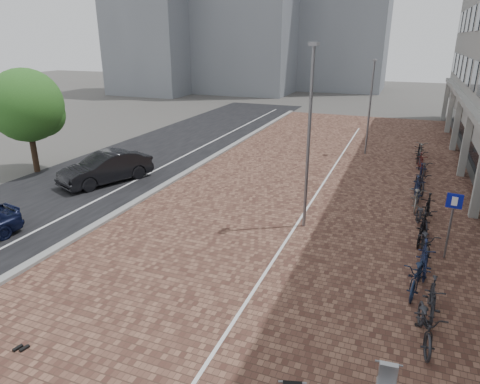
# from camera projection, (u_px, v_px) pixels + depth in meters

# --- Properties ---
(ground) EXTENTS (140.00, 140.00, 0.00)m
(ground) POSITION_uv_depth(u_px,v_px,m) (162.00, 304.00, 11.87)
(ground) COLOR #474442
(ground) RESTS_ON ground
(plaza_brick) EXTENTS (14.50, 42.00, 0.04)m
(plaza_brick) POSITION_uv_depth(u_px,v_px,m) (319.00, 183.00, 21.67)
(plaza_brick) COLOR brown
(plaza_brick) RESTS_ON ground
(street_asphalt) EXTENTS (8.00, 50.00, 0.03)m
(street_asphalt) POSITION_uv_depth(u_px,v_px,m) (137.00, 162.00, 25.46)
(street_asphalt) COLOR black
(street_asphalt) RESTS_ON ground
(curb) EXTENTS (0.35, 42.00, 0.14)m
(curb) POSITION_uv_depth(u_px,v_px,m) (195.00, 167.00, 24.09)
(curb) COLOR gray
(curb) RESTS_ON ground
(lane_line) EXTENTS (0.12, 44.00, 0.00)m
(lane_line) POSITION_uv_depth(u_px,v_px,m) (166.00, 165.00, 24.77)
(lane_line) COLOR white
(lane_line) RESTS_ON street_asphalt
(parking_line) EXTENTS (0.10, 30.00, 0.00)m
(parking_line) POSITION_uv_depth(u_px,v_px,m) (323.00, 183.00, 21.59)
(parking_line) COLOR white
(parking_line) RESTS_ON plaza_brick
(car_dark) EXTENTS (3.30, 4.97, 1.55)m
(car_dark) POSITION_uv_depth(u_px,v_px,m) (106.00, 168.00, 21.58)
(car_dark) COLOR black
(car_dark) RESTS_ON ground
(shoes) EXTENTS (0.36, 0.32, 0.08)m
(shoes) POSITION_uv_depth(u_px,v_px,m) (21.00, 349.00, 10.08)
(shoes) COLOR black
(shoes) RESTS_ON ground
(parking_sign) EXTENTS (0.49, 0.12, 2.34)m
(parking_sign) POSITION_uv_depth(u_px,v_px,m) (452.00, 216.00, 13.75)
(parking_sign) COLOR slate
(parking_sign) RESTS_ON ground
(lamp_near) EXTENTS (0.12, 0.12, 6.81)m
(lamp_near) POSITION_uv_depth(u_px,v_px,m) (309.00, 142.00, 15.59)
(lamp_near) COLOR slate
(lamp_near) RESTS_ON ground
(lamp_far) EXTENTS (0.12, 0.12, 5.74)m
(lamp_far) POSITION_uv_depth(u_px,v_px,m) (370.00, 109.00, 26.16)
(lamp_far) COLOR slate
(lamp_far) RESTS_ON ground
(street_tree) EXTENTS (3.84, 3.84, 5.58)m
(street_tree) POSITION_uv_depth(u_px,v_px,m) (29.00, 107.00, 22.42)
(street_tree) COLOR #382619
(street_tree) RESTS_ON ground
(bike_row) EXTENTS (1.22, 20.42, 1.05)m
(bike_row) POSITION_uv_depth(u_px,v_px,m) (422.00, 198.00, 18.28)
(bike_row) COLOR #222327
(bike_row) RESTS_ON ground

